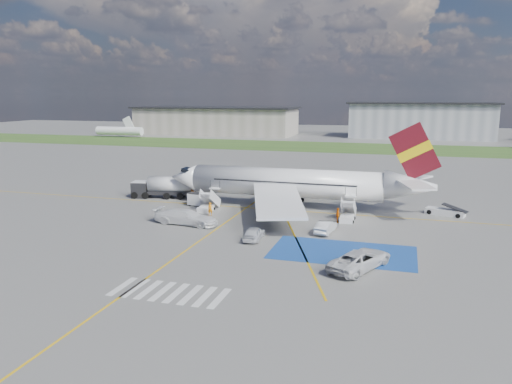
# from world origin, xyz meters

# --- Properties ---
(ground) EXTENTS (400.00, 400.00, 0.00)m
(ground) POSITION_xyz_m (0.00, 0.00, 0.00)
(ground) COLOR #60605E
(ground) RESTS_ON ground
(grass_strip) EXTENTS (400.00, 30.00, 0.01)m
(grass_strip) POSITION_xyz_m (0.00, 95.00, 0.01)
(grass_strip) COLOR #2D4C1E
(grass_strip) RESTS_ON ground
(taxiway_line_main) EXTENTS (120.00, 0.20, 0.01)m
(taxiway_line_main) POSITION_xyz_m (0.00, 12.00, 0.01)
(taxiway_line_main) COLOR gold
(taxiway_line_main) RESTS_ON ground
(taxiway_line_cross) EXTENTS (0.20, 60.00, 0.01)m
(taxiway_line_cross) POSITION_xyz_m (-5.00, -10.00, 0.01)
(taxiway_line_cross) COLOR gold
(taxiway_line_cross) RESTS_ON ground
(taxiway_line_diag) EXTENTS (20.71, 56.45, 0.01)m
(taxiway_line_diag) POSITION_xyz_m (0.00, 12.00, 0.01)
(taxiway_line_diag) COLOR gold
(taxiway_line_diag) RESTS_ON ground
(staging_box) EXTENTS (14.00, 8.00, 0.01)m
(staging_box) POSITION_xyz_m (10.00, -4.00, 0.01)
(staging_box) COLOR navy
(staging_box) RESTS_ON ground
(crosswalk) EXTENTS (9.00, 4.00, 0.01)m
(crosswalk) POSITION_xyz_m (-1.80, -18.00, 0.01)
(crosswalk) COLOR silver
(crosswalk) RESTS_ON ground
(terminal_west) EXTENTS (60.00, 22.00, 10.00)m
(terminal_west) POSITION_xyz_m (-55.00, 130.00, 5.00)
(terminal_west) COLOR gray
(terminal_west) RESTS_ON ground
(terminal_centre) EXTENTS (48.00, 18.00, 12.00)m
(terminal_centre) POSITION_xyz_m (20.00, 135.00, 6.00)
(terminal_centre) COLOR gray
(terminal_centre) RESTS_ON ground
(airliner) EXTENTS (36.81, 32.95, 11.92)m
(airliner) POSITION_xyz_m (1.51, 14.00, 3.39)
(airliner) COLOR white
(airliner) RESTS_ON ground
(airstairs_fwd) EXTENTS (1.90, 5.20, 3.60)m
(airstairs_fwd) POSITION_xyz_m (-9.50, 8.70, 0.62)
(airstairs_fwd) COLOR white
(airstairs_fwd) RESTS_ON ground
(airstairs_aft) EXTENTS (1.90, 5.20, 3.60)m
(airstairs_aft) POSITION_xyz_m (9.00, 8.70, 0.62)
(airstairs_aft) COLOR white
(airstairs_aft) RESTS_ON ground
(fuel_tanker) EXTENTS (9.67, 4.33, 3.20)m
(fuel_tanker) POSITION_xyz_m (-18.89, 14.88, 1.35)
(fuel_tanker) COLOR black
(fuel_tanker) RESTS_ON ground
(gpu_cart) EXTENTS (2.41, 1.78, 1.83)m
(gpu_cart) POSITION_xyz_m (-12.08, 11.15, 0.82)
(gpu_cart) COLOR white
(gpu_cart) RESTS_ON ground
(belt_loader) EXTENTS (5.29, 3.22, 1.53)m
(belt_loader) POSITION_xyz_m (20.73, 15.23, 0.38)
(belt_loader) COLOR white
(belt_loader) RESTS_ON ground
(car_silver_a) EXTENTS (1.84, 4.25, 1.43)m
(car_silver_a) POSITION_xyz_m (0.39, -2.37, 0.71)
(car_silver_a) COLOR silver
(car_silver_a) RESTS_ON ground
(car_silver_b) EXTENTS (2.02, 4.45, 1.41)m
(car_silver_b) POSITION_xyz_m (7.27, 2.52, 0.71)
(car_silver_b) COLOR #ABAEB2
(car_silver_b) RESTS_ON ground
(van_white_a) EXTENTS (4.94, 6.51, 2.22)m
(van_white_a) POSITION_xyz_m (12.04, -8.13, 1.11)
(van_white_a) COLOR silver
(van_white_a) RESTS_ON ground
(van_white_b) EXTENTS (6.30, 3.11, 2.38)m
(van_white_b) POSITION_xyz_m (-9.27, 1.51, 1.19)
(van_white_b) COLOR white
(van_white_b) RESTS_ON ground
(crew_fwd) EXTENTS (0.76, 0.68, 1.73)m
(crew_fwd) POSITION_xyz_m (-8.08, 6.34, 0.87)
(crew_fwd) COLOR orange
(crew_fwd) RESTS_ON ground
(crew_nose) EXTENTS (1.07, 1.13, 1.84)m
(crew_nose) POSITION_xyz_m (-14.37, 14.81, 0.92)
(crew_nose) COLOR #DC5B0B
(crew_nose) RESTS_ON ground
(crew_aft) EXTENTS (0.59, 1.12, 1.83)m
(crew_aft) POSITION_xyz_m (7.98, 7.49, 0.91)
(crew_aft) COLOR orange
(crew_aft) RESTS_ON ground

